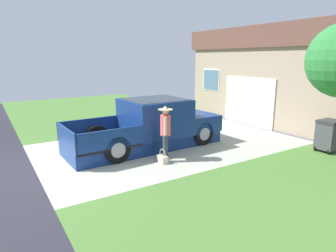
{
  "coord_description": "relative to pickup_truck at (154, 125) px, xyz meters",
  "views": [
    {
      "loc": [
        8.28,
        -0.9,
        2.96
      ],
      "look_at": [
        0.93,
        3.73,
        0.93
      ],
      "focal_mm": 31.22,
      "sensor_mm": 36.0,
      "label": 1
    }
  ],
  "objects": [
    {
      "name": "handbag",
      "position": [
        1.58,
        -0.62,
        -0.6
      ],
      "size": [
        0.34,
        0.19,
        0.41
      ],
      "color": "beige",
      "rests_on": "ground"
    },
    {
      "name": "person_with_hat",
      "position": [
        1.41,
        -0.42,
        0.17
      ],
      "size": [
        0.44,
        0.42,
        1.63
      ],
      "rotation": [
        0.0,
        0.0,
        2.59
      ],
      "color": "#333842",
      "rests_on": "ground"
    },
    {
      "name": "pickup_truck",
      "position": [
        0.0,
        0.0,
        0.0
      ],
      "size": [
        2.15,
        5.3,
        1.63
      ],
      "rotation": [
        0.0,
        0.0,
        0.03
      ],
      "color": "navy",
      "rests_on": "ground"
    },
    {
      "name": "house_with_garage",
      "position": [
        0.55,
        8.53,
        1.47
      ],
      "size": [
        10.85,
        6.75,
        4.32
      ],
      "color": "tan",
      "rests_on": "ground"
    },
    {
      "name": "wheeled_trash_bin",
      "position": [
        3.52,
        4.47,
        -0.16
      ],
      "size": [
        0.6,
        0.72,
        1.03
      ],
      "color": "#424247",
      "rests_on": "ground"
    }
  ]
}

